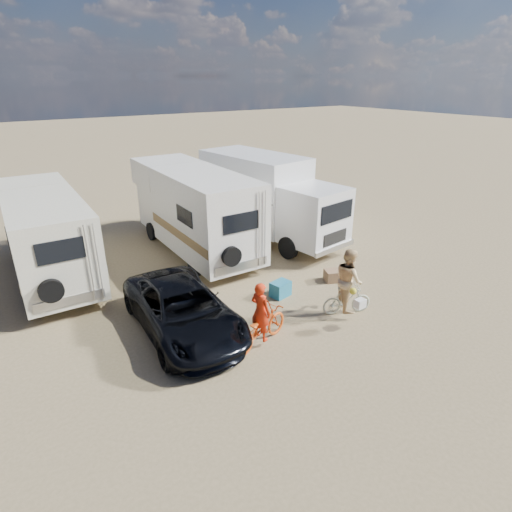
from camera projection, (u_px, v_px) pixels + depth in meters
ground at (300, 334)px, 11.55m from camera, size 140.00×140.00×0.00m
rv_main at (194, 212)px, 16.46m from camera, size 2.48×7.15×3.27m
rv_left at (47, 238)px, 14.28m from camera, size 2.47×6.93×2.94m
box_truck at (270, 199)px, 17.74m from camera, size 3.21×7.23×3.48m
dark_suv at (183, 310)px, 11.43m from camera, size 2.49×4.93×1.34m
bike_man at (260, 327)px, 10.92m from camera, size 2.06×1.19×1.02m
bike_woman at (347, 300)px, 12.40m from camera, size 1.52×0.95×0.88m
rider_man at (260, 318)px, 10.80m from camera, size 0.53×0.67×1.61m
rider_woman at (348, 285)px, 12.20m from camera, size 1.00×1.11×1.87m
bike_parked at (291, 231)px, 18.08m from camera, size 1.62×1.10×0.80m
cooler at (280, 289)px, 13.46m from camera, size 0.69×0.56×0.49m
crate at (332, 276)px, 14.48m from camera, size 0.63×0.63×0.39m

